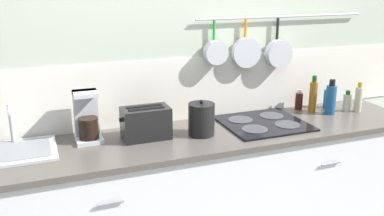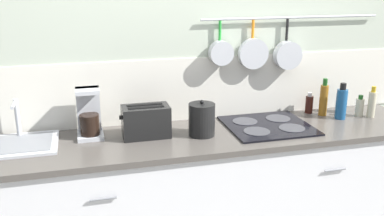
% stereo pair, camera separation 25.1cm
% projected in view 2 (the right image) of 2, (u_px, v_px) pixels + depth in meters
% --- Properties ---
extents(wall_back, '(7.20, 0.15, 2.60)m').
position_uv_depth(wall_back, '(198.00, 64.00, 2.80)').
color(wall_back, '#B2BCA8').
rests_on(wall_back, ground_plane).
extents(cabinet_base, '(2.73, 0.57, 0.87)m').
position_uv_depth(cabinet_base, '(211.00, 203.00, 2.73)').
color(cabinet_base, silver).
rests_on(cabinet_base, ground_plane).
extents(countertop, '(2.77, 0.59, 0.03)m').
position_uv_depth(countertop, '(212.00, 136.00, 2.60)').
color(countertop, '#4C4742').
rests_on(countertop, cabinet_base).
extents(sink_basin, '(0.44, 0.37, 0.24)m').
position_uv_depth(sink_basin, '(17.00, 142.00, 2.41)').
color(sink_basin, '#B7BABF').
rests_on(sink_basin, countertop).
extents(coffee_maker, '(0.15, 0.18, 0.29)m').
position_uv_depth(coffee_maker, '(89.00, 116.00, 2.53)').
color(coffee_maker, '#B7BABF').
rests_on(coffee_maker, countertop).
extents(toaster, '(0.29, 0.16, 0.19)m').
position_uv_depth(toaster, '(146.00, 121.00, 2.53)').
color(toaster, black).
rests_on(toaster, countertop).
extents(kettle, '(0.16, 0.16, 0.22)m').
position_uv_depth(kettle, '(202.00, 119.00, 2.55)').
color(kettle, black).
rests_on(kettle, countertop).
extents(cooktop, '(0.52, 0.49, 0.01)m').
position_uv_depth(cooktop, '(268.00, 125.00, 2.72)').
color(cooktop, black).
rests_on(cooktop, countertop).
extents(bottle_dish_soap, '(0.05, 0.05, 0.15)m').
position_uv_depth(bottle_dish_soap, '(309.00, 104.00, 2.98)').
color(bottle_dish_soap, '#33140F').
rests_on(bottle_dish_soap, countertop).
extents(bottle_sesame_oil, '(0.06, 0.06, 0.26)m').
position_uv_depth(bottle_sesame_oil, '(324.00, 99.00, 2.91)').
color(bottle_sesame_oil, '#8C5919').
rests_on(bottle_sesame_oil, countertop).
extents(bottle_olive_oil, '(0.07, 0.07, 0.24)m').
position_uv_depth(bottle_olive_oil, '(341.00, 103.00, 2.84)').
color(bottle_olive_oil, navy).
rests_on(bottle_olive_oil, countertop).
extents(bottle_hot_sauce, '(0.07, 0.07, 0.16)m').
position_uv_depth(bottle_hot_sauce, '(340.00, 102.00, 2.99)').
color(bottle_hot_sauce, navy).
rests_on(bottle_hot_sauce, countertop).
extents(bottle_vinegar, '(0.05, 0.05, 0.15)m').
position_uv_depth(bottle_vinegar, '(360.00, 107.00, 2.90)').
color(bottle_vinegar, '#BFB799').
rests_on(bottle_vinegar, countertop).
extents(bottle_cooking_wine, '(0.05, 0.05, 0.21)m').
position_uv_depth(bottle_cooking_wine, '(372.00, 104.00, 2.88)').
color(bottle_cooking_wine, '#BFB799').
rests_on(bottle_cooking_wine, countertop).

